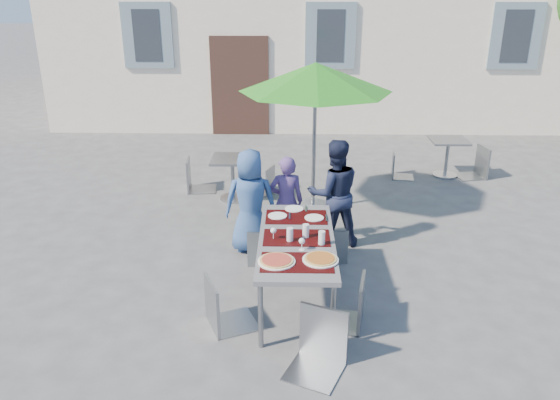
{
  "coord_description": "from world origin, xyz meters",
  "views": [
    {
      "loc": [
        -0.82,
        -4.86,
        3.26
      ],
      "look_at": [
        -0.96,
        1.26,
        0.82
      ],
      "focal_mm": 35.0,
      "sensor_mm": 36.0,
      "label": 1
    }
  ],
  "objects_px": {
    "child_0": "(251,201)",
    "chair_5": "(320,307)",
    "chair_1": "(300,216)",
    "bg_chair_l_0": "(194,155)",
    "dining_table": "(297,242)",
    "bg_chair_r_0": "(265,164)",
    "bg_chair_l_1": "(400,150)",
    "pizza_near_left": "(276,261)",
    "cafe_table_1": "(447,152)",
    "child_1": "(286,202)",
    "pizza_near_right": "(320,259)",
    "cafe_table_0": "(233,172)",
    "patio_umbrella": "(316,79)",
    "bg_chair_r_1": "(479,143)",
    "chair_4": "(352,273)",
    "chair_2": "(333,225)",
    "chair_0": "(264,225)",
    "child_2": "(334,193)",
    "chair_3": "(221,275)"
  },
  "relations": [
    {
      "from": "pizza_near_right",
      "to": "bg_chair_l_1",
      "type": "xyz_separation_m",
      "value": [
        1.63,
        4.65,
        -0.27
      ]
    },
    {
      "from": "bg_chair_r_0",
      "to": "cafe_table_0",
      "type": "bearing_deg",
      "value": -149.39
    },
    {
      "from": "dining_table",
      "to": "pizza_near_left",
      "type": "distance_m",
      "value": 0.59
    },
    {
      "from": "chair_0",
      "to": "patio_umbrella",
      "type": "bearing_deg",
      "value": 69.67
    },
    {
      "from": "pizza_near_right",
      "to": "bg_chair_r_0",
      "type": "relative_size",
      "value": 0.41
    },
    {
      "from": "dining_table",
      "to": "chair_0",
      "type": "distance_m",
      "value": 0.91
    },
    {
      "from": "bg_chair_r_0",
      "to": "bg_chair_l_1",
      "type": "height_order",
      "value": "bg_chair_l_1"
    },
    {
      "from": "cafe_table_0",
      "to": "child_2",
      "type": "bearing_deg",
      "value": -46.68
    },
    {
      "from": "pizza_near_left",
      "to": "child_1",
      "type": "distance_m",
      "value": 1.92
    },
    {
      "from": "child_2",
      "to": "bg_chair_r_0",
      "type": "distance_m",
      "value": 2.14
    },
    {
      "from": "chair_4",
      "to": "cafe_table_0",
      "type": "relative_size",
      "value": 1.43
    },
    {
      "from": "bg_chair_r_1",
      "to": "pizza_near_right",
      "type": "bearing_deg",
      "value": -122.84
    },
    {
      "from": "bg_chair_r_0",
      "to": "chair_5",
      "type": "bearing_deg",
      "value": -81.01
    },
    {
      "from": "pizza_near_left",
      "to": "chair_5",
      "type": "relative_size",
      "value": 0.35
    },
    {
      "from": "child_1",
      "to": "bg_chair_r_1",
      "type": "xyz_separation_m",
      "value": [
        3.4,
        2.84,
        0.0
      ]
    },
    {
      "from": "cafe_table_0",
      "to": "bg_chair_r_0",
      "type": "distance_m",
      "value": 0.59
    },
    {
      "from": "chair_1",
      "to": "bg_chair_l_0",
      "type": "xyz_separation_m",
      "value": [
        -1.73,
        2.23,
        0.12
      ]
    },
    {
      "from": "child_0",
      "to": "cafe_table_1",
      "type": "distance_m",
      "value": 4.48
    },
    {
      "from": "chair_2",
      "to": "cafe_table_0",
      "type": "height_order",
      "value": "chair_2"
    },
    {
      "from": "child_1",
      "to": "bg_chair_r_0",
      "type": "xyz_separation_m",
      "value": [
        -0.37,
        1.93,
        -0.12
      ]
    },
    {
      "from": "bg_chair_r_1",
      "to": "chair_1",
      "type": "bearing_deg",
      "value": -136.8
    },
    {
      "from": "chair_2",
      "to": "bg_chair_r_1",
      "type": "bearing_deg",
      "value": 49.41
    },
    {
      "from": "chair_1",
      "to": "chair_5",
      "type": "distance_m",
      "value": 2.31
    },
    {
      "from": "child_1",
      "to": "pizza_near_left",
      "type": "bearing_deg",
      "value": 82.7
    },
    {
      "from": "chair_1",
      "to": "bg_chair_l_0",
      "type": "height_order",
      "value": "bg_chair_l_0"
    },
    {
      "from": "cafe_table_1",
      "to": "bg_chair_l_1",
      "type": "height_order",
      "value": "bg_chair_l_1"
    },
    {
      "from": "pizza_near_right",
      "to": "cafe_table_1",
      "type": "relative_size",
      "value": 0.52
    },
    {
      "from": "chair_0",
      "to": "child_0",
      "type": "bearing_deg",
      "value": 115.83
    },
    {
      "from": "dining_table",
      "to": "bg_chair_l_1",
      "type": "height_order",
      "value": "bg_chair_l_1"
    },
    {
      "from": "bg_chair_l_1",
      "to": "cafe_table_0",
      "type": "bearing_deg",
      "value": -158.06
    },
    {
      "from": "pizza_near_right",
      "to": "cafe_table_0",
      "type": "height_order",
      "value": "pizza_near_right"
    },
    {
      "from": "bg_chair_l_0",
      "to": "cafe_table_1",
      "type": "relative_size",
      "value": 1.5
    },
    {
      "from": "chair_4",
      "to": "patio_umbrella",
      "type": "bearing_deg",
      "value": 95.25
    },
    {
      "from": "cafe_table_0",
      "to": "bg_chair_l_0",
      "type": "height_order",
      "value": "bg_chair_l_0"
    },
    {
      "from": "child_0",
      "to": "chair_5",
      "type": "xyz_separation_m",
      "value": [
        0.78,
        -2.33,
        -0.06
      ]
    },
    {
      "from": "dining_table",
      "to": "bg_chair_r_0",
      "type": "xyz_separation_m",
      "value": [
        -0.5,
        3.29,
        -0.2
      ]
    },
    {
      "from": "patio_umbrella",
      "to": "bg_chair_l_0",
      "type": "relative_size",
      "value": 2.16
    },
    {
      "from": "chair_2",
      "to": "bg_chair_l_1",
      "type": "bearing_deg",
      "value": 66.43
    },
    {
      "from": "chair_1",
      "to": "bg_chair_r_0",
      "type": "relative_size",
      "value": 0.99
    },
    {
      "from": "child_2",
      "to": "cafe_table_0",
      "type": "xyz_separation_m",
      "value": [
        -1.5,
        1.59,
        -0.26
      ]
    },
    {
      "from": "pizza_near_left",
      "to": "bg_chair_l_1",
      "type": "xyz_separation_m",
      "value": [
        2.06,
        4.69,
        -0.27
      ]
    },
    {
      "from": "child_0",
      "to": "bg_chair_r_1",
      "type": "height_order",
      "value": "child_0"
    },
    {
      "from": "pizza_near_left",
      "to": "pizza_near_right",
      "type": "bearing_deg",
      "value": 5.84
    },
    {
      "from": "child_0",
      "to": "cafe_table_1",
      "type": "bearing_deg",
      "value": -139.96
    },
    {
      "from": "chair_1",
      "to": "bg_chair_l_1",
      "type": "height_order",
      "value": "bg_chair_l_1"
    },
    {
      "from": "pizza_near_right",
      "to": "chair_3",
      "type": "height_order",
      "value": "chair_3"
    },
    {
      "from": "pizza_near_left",
      "to": "chair_1",
      "type": "relative_size",
      "value": 0.43
    },
    {
      "from": "child_1",
      "to": "child_2",
      "type": "bearing_deg",
      "value": 179.07
    },
    {
      "from": "child_0",
      "to": "child_2",
      "type": "xyz_separation_m",
      "value": [
        1.07,
        0.2,
        0.04
      ]
    },
    {
      "from": "patio_umbrella",
      "to": "cafe_table_0",
      "type": "height_order",
      "value": "patio_umbrella"
    }
  ]
}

